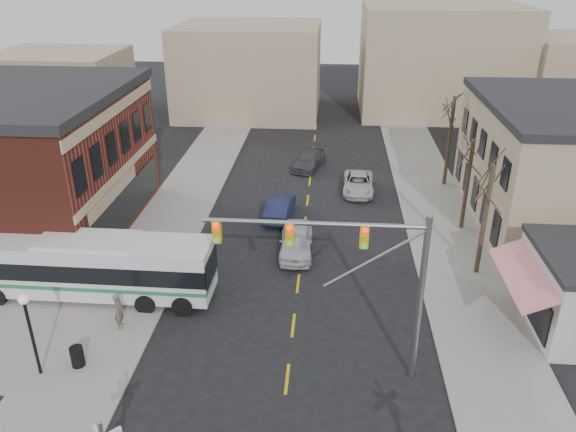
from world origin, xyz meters
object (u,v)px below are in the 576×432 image
object	(u,v)px
car_a	(296,241)
car_d	(309,160)
traffic_signal_mast	(360,264)
pedestrian_near	(119,311)
street_lamp	(28,318)
car_b	(280,207)
car_c	(358,183)
transit_bus	(92,266)
pedestrian_far	(117,285)
trash_bin	(77,356)

from	to	relation	value
car_a	car_d	size ratio (longest dim) A/B	1.04
traffic_signal_mast	pedestrian_near	xyz separation A→B (m)	(-11.67, 2.41, -4.61)
street_lamp	car_b	distance (m)	19.91
street_lamp	car_b	size ratio (longest dim) A/B	0.88
street_lamp	car_d	size ratio (longest dim) A/B	0.87
car_c	pedestrian_near	xyz separation A→B (m)	(-12.61, -19.00, 0.38)
street_lamp	car_d	bearing A→B (deg)	68.62
car_d	pedestrian_near	bearing A→B (deg)	-93.10
street_lamp	car_d	world-z (taller)	street_lamp
traffic_signal_mast	car_c	distance (m)	22.00
traffic_signal_mast	transit_bus	bearing A→B (deg)	159.48
street_lamp	car_a	size ratio (longest dim) A/B	0.84
traffic_signal_mast	car_b	distance (m)	17.62
pedestrian_far	traffic_signal_mast	bearing A→B (deg)	-73.55
pedestrian_far	pedestrian_near	bearing A→B (deg)	-119.97
car_a	pedestrian_far	bearing A→B (deg)	-148.06
car_a	car_d	bearing A→B (deg)	88.48
traffic_signal_mast	car_a	xyz separation A→B (m)	(-3.33, 11.01, -4.84)
trash_bin	car_b	xyz separation A→B (m)	(7.77, 16.81, 0.16)
pedestrian_near	traffic_signal_mast	bearing A→B (deg)	-106.87
pedestrian_far	car_a	bearing A→B (deg)	-19.39
trash_bin	pedestrian_near	size ratio (longest dim) A/B	0.52
street_lamp	trash_bin	size ratio (longest dim) A/B	4.15
transit_bus	street_lamp	world-z (taller)	street_lamp
street_lamp	car_a	bearing A→B (deg)	48.66
trash_bin	car_b	distance (m)	18.52
traffic_signal_mast	street_lamp	bearing A→B (deg)	-174.93
car_c	car_a	bearing A→B (deg)	-110.20
street_lamp	car_c	size ratio (longest dim) A/B	0.83
car_a	street_lamp	bearing A→B (deg)	-132.43
car_a	car_c	world-z (taller)	car_a
trash_bin	car_a	size ratio (longest dim) A/B	0.20
car_a	car_d	xyz separation A→B (m)	(0.12, 15.60, -0.15)
transit_bus	car_c	world-z (taller)	transit_bus
car_b	pedestrian_near	bearing A→B (deg)	68.26
traffic_signal_mast	car_c	xyz separation A→B (m)	(0.94, 21.41, -5.00)
car_a	car_c	xyz separation A→B (m)	(4.27, 10.40, -0.15)
car_c	pedestrian_far	bearing A→B (deg)	-127.48
trash_bin	pedestrian_far	xyz separation A→B (m)	(-0.09, 5.52, 0.37)
car_d	pedestrian_far	world-z (taller)	pedestrian_far
street_lamp	pedestrian_far	xyz separation A→B (m)	(1.41, 6.16, -2.13)
transit_bus	car_a	world-z (taller)	transit_bus
pedestrian_near	trash_bin	bearing A→B (deg)	157.47
traffic_signal_mast	car_d	xyz separation A→B (m)	(-3.21, 26.61, -5.00)
car_b	pedestrian_far	distance (m)	13.76
pedestrian_far	street_lamp	bearing A→B (deg)	-155.29
car_a	trash_bin	bearing A→B (deg)	-129.73
traffic_signal_mast	pedestrian_far	xyz separation A→B (m)	(-12.71, 4.91, -4.70)
car_c	car_d	bearing A→B (deg)	130.70
trash_bin	car_c	xyz separation A→B (m)	(13.55, 22.01, 0.08)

